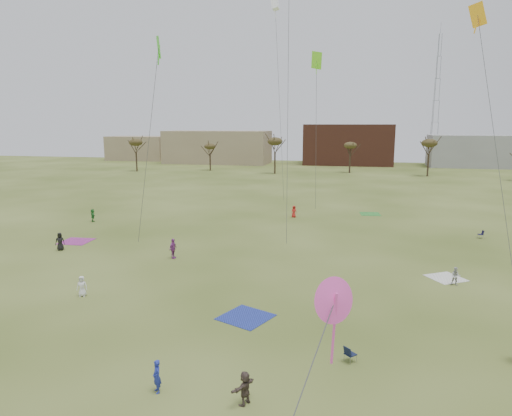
% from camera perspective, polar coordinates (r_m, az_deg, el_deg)
% --- Properties ---
extents(ground, '(260.00, 260.00, 0.00)m').
position_cam_1_polar(ground, '(26.87, -5.75, -16.27)').
color(ground, '#3C4B17').
rests_on(ground, ground).
extents(flyer_near_left, '(0.83, 0.66, 1.48)m').
position_cam_1_polar(flyer_near_left, '(35.05, -20.91, -9.11)').
color(flyer_near_left, white).
rests_on(flyer_near_left, ground).
extents(flyer_near_right, '(0.66, 0.66, 1.55)m').
position_cam_1_polar(flyer_near_right, '(22.53, -12.29, -19.86)').
color(flyer_near_right, '#232FA0').
rests_on(flyer_near_right, ground).
extents(spectator_fore_c, '(1.04, 1.47, 1.53)m').
position_cam_1_polar(spectator_fore_c, '(21.31, -1.40, -21.56)').
color(spectator_fore_c, brown).
rests_on(spectator_fore_c, ground).
extents(flyer_mid_a, '(1.01, 0.88, 1.75)m').
position_cam_1_polar(flyer_mid_a, '(48.16, -23.29, -3.86)').
color(flyer_mid_a, black).
rests_on(flyer_mid_a, ground).
extents(spectator_mid_d, '(0.61, 1.14, 1.85)m').
position_cam_1_polar(spectator_mid_d, '(42.28, -10.32, -5.00)').
color(spectator_mid_d, '#9A4099').
rests_on(spectator_mid_d, ground).
extents(spectator_mid_e, '(0.75, 0.62, 1.42)m').
position_cam_1_polar(spectator_mid_e, '(38.04, 23.68, -7.83)').
color(spectator_mid_e, silver).
rests_on(spectator_mid_e, ground).
extents(flyer_far_a, '(1.24, 1.46, 1.58)m').
position_cam_1_polar(flyer_far_a, '(60.79, -19.72, -0.87)').
color(flyer_far_a, '#2A8032').
rests_on(flyer_far_a, ground).
extents(flyer_far_b, '(0.91, 0.85, 1.56)m').
position_cam_1_polar(flyer_far_b, '(59.99, 4.76, -0.44)').
color(flyer_far_b, red).
rests_on(flyer_far_b, ground).
extents(blanket_blue, '(3.79, 3.79, 0.03)m').
position_cam_1_polar(blanket_blue, '(29.73, -1.28, -13.48)').
color(blanket_blue, '#223396').
rests_on(blanket_blue, ground).
extents(blanket_cream, '(3.42, 3.42, 0.03)m').
position_cam_1_polar(blanket_cream, '(39.66, 22.62, -8.09)').
color(blanket_cream, white).
rests_on(blanket_cream, ground).
extents(blanket_plum, '(3.11, 3.11, 0.03)m').
position_cam_1_polar(blanket_plum, '(51.28, -21.54, -3.90)').
color(blanket_plum, '#9D3089').
rests_on(blanket_plum, ground).
extents(blanket_olive, '(2.89, 2.89, 0.03)m').
position_cam_1_polar(blanket_olive, '(64.02, 14.06, -0.74)').
color(blanket_olive, green).
rests_on(blanket_olive, ground).
extents(camp_chair_center, '(0.74, 0.74, 0.87)m').
position_cam_1_polar(camp_chair_center, '(25.14, 11.67, -17.78)').
color(camp_chair_center, '#131A35').
rests_on(camp_chair_center, ground).
extents(camp_chair_right, '(0.60, 0.56, 0.87)m').
position_cam_1_polar(camp_chair_right, '(54.57, 26.24, -3.15)').
color(camp_chair_right, black).
rests_on(camp_chair_right, ground).
extents(kites_aloft, '(81.44, 58.01, 27.93)m').
position_cam_1_polar(kites_aloft, '(49.46, 4.67, 23.46)').
color(kites_aloft, '#CE248D').
rests_on(kites_aloft, ground).
extents(tree_line, '(117.44, 49.32, 8.91)m').
position_cam_1_polar(tree_line, '(102.55, 6.60, 7.59)').
color(tree_line, '#3A2B1E').
rests_on(tree_line, ground).
extents(building_tan, '(32.00, 14.00, 10.00)m').
position_cam_1_polar(building_tan, '(144.39, -4.81, 7.59)').
color(building_tan, '#937F60').
rests_on(building_tan, ground).
extents(building_brick, '(26.00, 16.00, 12.00)m').
position_cam_1_polar(building_brick, '(142.92, 11.46, 7.80)').
color(building_brick, brown).
rests_on(building_brick, ground).
extents(building_grey, '(24.00, 12.00, 9.00)m').
position_cam_1_polar(building_grey, '(144.63, 25.51, 6.43)').
color(building_grey, gray).
rests_on(building_grey, ground).
extents(building_tan_west, '(20.00, 12.00, 8.00)m').
position_cam_1_polar(building_tan_west, '(162.18, -14.32, 7.26)').
color(building_tan_west, '#937F60').
rests_on(building_tan_west, ground).
extents(radio_tower, '(1.51, 1.72, 41.00)m').
position_cam_1_polar(radio_tower, '(149.61, 21.54, 12.46)').
color(radio_tower, '#9EA3A8').
rests_on(radio_tower, ground).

